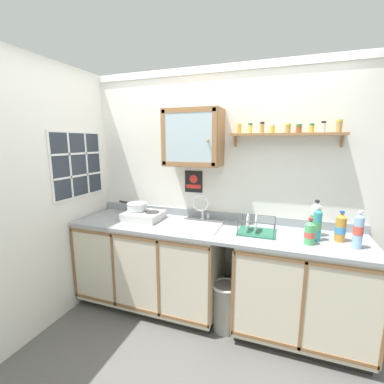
{
  "coord_description": "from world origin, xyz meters",
  "views": [
    {
      "loc": [
        0.64,
        -2.0,
        1.73
      ],
      "look_at": [
        -0.22,
        0.41,
        1.24
      ],
      "focal_mm": 24.55,
      "sensor_mm": 36.0,
      "label": 1
    }
  ],
  "objects_px": {
    "wall_cabinet": "(193,138)",
    "trash_bin": "(225,306)",
    "bottle_detergent_teal_2": "(317,225)",
    "bottle_soda_green_4": "(310,233)",
    "hot_plate_stove": "(144,216)",
    "bottle_water_blue_0": "(358,231)",
    "bottle_juice_amber_1": "(341,228)",
    "warning_sign": "(194,182)",
    "saucepan": "(137,206)",
    "dish_rack": "(255,229)",
    "bottle_opaque_white_3": "(316,219)",
    "sink": "(195,227)"
  },
  "relations": [
    {
      "from": "bottle_detergent_teal_2",
      "to": "dish_rack",
      "type": "bearing_deg",
      "value": 177.53
    },
    {
      "from": "sink",
      "to": "saucepan",
      "type": "distance_m",
      "value": 0.68
    },
    {
      "from": "hot_plate_stove",
      "to": "bottle_soda_green_4",
      "type": "bearing_deg",
      "value": -5.54
    },
    {
      "from": "dish_rack",
      "to": "trash_bin",
      "type": "height_order",
      "value": "dish_rack"
    },
    {
      "from": "dish_rack",
      "to": "warning_sign",
      "type": "height_order",
      "value": "warning_sign"
    },
    {
      "from": "bottle_detergent_teal_2",
      "to": "bottle_soda_green_4",
      "type": "distance_m",
      "value": 0.12
    },
    {
      "from": "bottle_water_blue_0",
      "to": "bottle_opaque_white_3",
      "type": "height_order",
      "value": "bottle_opaque_white_3"
    },
    {
      "from": "wall_cabinet",
      "to": "bottle_juice_amber_1",
      "type": "bearing_deg",
      "value": -5.51
    },
    {
      "from": "sink",
      "to": "trash_bin",
      "type": "height_order",
      "value": "sink"
    },
    {
      "from": "bottle_water_blue_0",
      "to": "saucepan",
      "type": "bearing_deg",
      "value": 175.87
    },
    {
      "from": "hot_plate_stove",
      "to": "wall_cabinet",
      "type": "height_order",
      "value": "wall_cabinet"
    },
    {
      "from": "sink",
      "to": "bottle_opaque_white_3",
      "type": "xyz_separation_m",
      "value": [
        1.08,
        0.06,
        0.17
      ]
    },
    {
      "from": "dish_rack",
      "to": "wall_cabinet",
      "type": "distance_m",
      "value": 1.04
    },
    {
      "from": "wall_cabinet",
      "to": "trash_bin",
      "type": "bearing_deg",
      "value": -35.45
    },
    {
      "from": "hot_plate_stove",
      "to": "bottle_detergent_teal_2",
      "type": "distance_m",
      "value": 1.65
    },
    {
      "from": "bottle_detergent_teal_2",
      "to": "warning_sign",
      "type": "relative_size",
      "value": 1.27
    },
    {
      "from": "bottle_juice_amber_1",
      "to": "wall_cabinet",
      "type": "distance_m",
      "value": 1.51
    },
    {
      "from": "hot_plate_stove",
      "to": "bottle_opaque_white_3",
      "type": "height_order",
      "value": "bottle_opaque_white_3"
    },
    {
      "from": "saucepan",
      "to": "warning_sign",
      "type": "distance_m",
      "value": 0.66
    },
    {
      "from": "saucepan",
      "to": "bottle_opaque_white_3",
      "type": "bearing_deg",
      "value": 1.29
    },
    {
      "from": "saucepan",
      "to": "dish_rack",
      "type": "bearing_deg",
      "value": -2.56
    },
    {
      "from": "hot_plate_stove",
      "to": "bottle_water_blue_0",
      "type": "height_order",
      "value": "bottle_water_blue_0"
    },
    {
      "from": "bottle_detergent_teal_2",
      "to": "wall_cabinet",
      "type": "height_order",
      "value": "wall_cabinet"
    },
    {
      "from": "bottle_juice_amber_1",
      "to": "bottle_opaque_white_3",
      "type": "height_order",
      "value": "bottle_opaque_white_3"
    },
    {
      "from": "dish_rack",
      "to": "trash_bin",
      "type": "relative_size",
      "value": 0.71
    },
    {
      "from": "saucepan",
      "to": "wall_cabinet",
      "type": "distance_m",
      "value": 0.94
    },
    {
      "from": "dish_rack",
      "to": "bottle_water_blue_0",
      "type": "bearing_deg",
      "value": -6.65
    },
    {
      "from": "hot_plate_stove",
      "to": "warning_sign",
      "type": "bearing_deg",
      "value": 30.44
    },
    {
      "from": "wall_cabinet",
      "to": "trash_bin",
      "type": "height_order",
      "value": "wall_cabinet"
    },
    {
      "from": "bottle_opaque_white_3",
      "to": "dish_rack",
      "type": "height_order",
      "value": "bottle_opaque_white_3"
    },
    {
      "from": "sink",
      "to": "wall_cabinet",
      "type": "relative_size",
      "value": 0.93
    },
    {
      "from": "bottle_opaque_white_3",
      "to": "bottle_soda_green_4",
      "type": "bearing_deg",
      "value": -104.88
    },
    {
      "from": "bottle_detergent_teal_2",
      "to": "trash_bin",
      "type": "xyz_separation_m",
      "value": [
        -0.72,
        -0.12,
        -0.83
      ]
    },
    {
      "from": "trash_bin",
      "to": "wall_cabinet",
      "type": "bearing_deg",
      "value": 144.55
    },
    {
      "from": "sink",
      "to": "trash_bin",
      "type": "bearing_deg",
      "value": -25.46
    },
    {
      "from": "bottle_juice_amber_1",
      "to": "warning_sign",
      "type": "height_order",
      "value": "warning_sign"
    },
    {
      "from": "bottle_soda_green_4",
      "to": "wall_cabinet",
      "type": "height_order",
      "value": "wall_cabinet"
    },
    {
      "from": "bottle_detergent_teal_2",
      "to": "dish_rack",
      "type": "relative_size",
      "value": 0.89
    },
    {
      "from": "bottle_juice_amber_1",
      "to": "warning_sign",
      "type": "bearing_deg",
      "value": 168.76
    },
    {
      "from": "saucepan",
      "to": "bottle_opaque_white_3",
      "type": "relative_size",
      "value": 1.16
    },
    {
      "from": "dish_rack",
      "to": "bottle_opaque_white_3",
      "type": "bearing_deg",
      "value": 10.94
    },
    {
      "from": "bottle_juice_amber_1",
      "to": "bottle_opaque_white_3",
      "type": "distance_m",
      "value": 0.2
    },
    {
      "from": "sink",
      "to": "warning_sign",
      "type": "bearing_deg",
      "value": 111.25
    },
    {
      "from": "hot_plate_stove",
      "to": "trash_bin",
      "type": "bearing_deg",
      "value": -10.48
    },
    {
      "from": "warning_sign",
      "to": "trash_bin",
      "type": "height_order",
      "value": "warning_sign"
    },
    {
      "from": "bottle_juice_amber_1",
      "to": "wall_cabinet",
      "type": "bearing_deg",
      "value": 174.49
    },
    {
      "from": "trash_bin",
      "to": "bottle_detergent_teal_2",
      "type": "bearing_deg",
      "value": 9.4
    },
    {
      "from": "saucepan",
      "to": "wall_cabinet",
      "type": "bearing_deg",
      "value": 9.62
    },
    {
      "from": "sink",
      "to": "bottle_detergent_teal_2",
      "type": "xyz_separation_m",
      "value": [
        1.08,
        -0.05,
        0.15
      ]
    },
    {
      "from": "bottle_juice_amber_1",
      "to": "warning_sign",
      "type": "distance_m",
      "value": 1.42
    }
  ]
}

